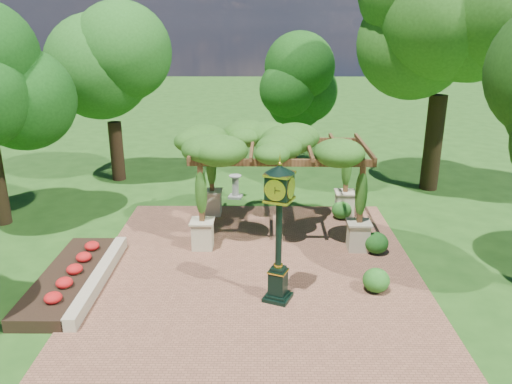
{
  "coord_description": "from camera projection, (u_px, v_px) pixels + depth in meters",
  "views": [
    {
      "loc": [
        0.11,
        -12.53,
        7.32
      ],
      "look_at": [
        0.0,
        2.5,
        2.2
      ],
      "focal_mm": 35.0,
      "sensor_mm": 36.0,
      "label": 1
    }
  ],
  "objects": [
    {
      "name": "tree_north",
      "position": [
        294.0,
        85.0,
        26.89
      ],
      "size": [
        3.63,
        3.63,
        6.04
      ],
      "color": "#352115",
      "rests_on": "ground"
    },
    {
      "name": "shrub_front",
      "position": [
        376.0,
        280.0,
        14.15
      ],
      "size": [
        0.82,
        0.82,
        0.69
      ],
      "primitive_type": "ellipsoid",
      "rotation": [
        0.0,
        0.0,
        -0.08
      ],
      "color": "#23611B",
      "rests_on": "brick_plaza"
    },
    {
      "name": "brick_plaza",
      "position": [
        256.0,
        276.0,
        15.16
      ],
      "size": [
        10.0,
        12.0,
        0.04
      ],
      "primitive_type": "cube",
      "color": "brown",
      "rests_on": "ground"
    },
    {
      "name": "sundial",
      "position": [
        235.0,
        188.0,
        21.83
      ],
      "size": [
        0.66,
        0.66,
        1.03
      ],
      "rotation": [
        0.0,
        0.0,
        -0.18
      ],
      "color": "gray",
      "rests_on": "ground"
    },
    {
      "name": "shrub_mid",
      "position": [
        376.0,
        243.0,
        16.52
      ],
      "size": [
        0.88,
        0.88,
        0.71
      ],
      "primitive_type": "ellipsoid",
      "rotation": [
        0.0,
        0.0,
        0.12
      ],
      "color": "#184914",
      "rests_on": "brick_plaza"
    },
    {
      "name": "border_wall",
      "position": [
        99.0,
        278.0,
        14.66
      ],
      "size": [
        0.35,
        5.0,
        0.4
      ],
      "primitive_type": "cube",
      "color": "#C6B793",
      "rests_on": "ground"
    },
    {
      "name": "pergola",
      "position": [
        280.0,
        148.0,
        17.44
      ],
      "size": [
        6.14,
        3.91,
        3.83
      ],
      "rotation": [
        0.0,
        0.0,
        -0.01
      ],
      "color": "beige",
      "rests_on": "brick_plaza"
    },
    {
      "name": "ground",
      "position": [
        255.0,
        293.0,
        14.22
      ],
      "size": [
        120.0,
        120.0,
        0.0
      ],
      "primitive_type": "plane",
      "color": "#1E4714",
      "rests_on": "ground"
    },
    {
      "name": "tree_west_far",
      "position": [
        110.0,
        75.0,
        22.91
      ],
      "size": [
        4.31,
        4.31,
        7.34
      ],
      "color": "#331F13",
      "rests_on": "ground"
    },
    {
      "name": "flower_bed",
      "position": [
        69.0,
        278.0,
        14.68
      ],
      "size": [
        1.5,
        5.0,
        0.36
      ],
      "primitive_type": "cube",
      "color": "red",
      "rests_on": "ground"
    },
    {
      "name": "pedestal_clock",
      "position": [
        279.0,
        221.0,
        13.1
      ],
      "size": [
        1.02,
        1.02,
        3.95
      ],
      "rotation": [
        0.0,
        0.0,
        -0.4
      ],
      "color": "black",
      "rests_on": "brick_plaza"
    },
    {
      "name": "shrub_back",
      "position": [
        342.0,
        210.0,
        19.43
      ],
      "size": [
        0.9,
        0.9,
        0.69
      ],
      "primitive_type": "ellipsoid",
      "rotation": [
        0.0,
        0.0,
        0.18
      ],
      "color": "#235D1B",
      "rests_on": "brick_plaza"
    },
    {
      "name": "tree_east_far",
      "position": [
        448.0,
        14.0,
        20.71
      ],
      "size": [
        5.76,
        5.76,
        11.13
      ],
      "color": "black",
      "rests_on": "ground"
    }
  ]
}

